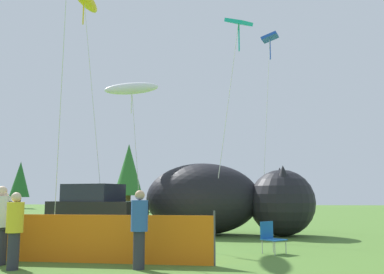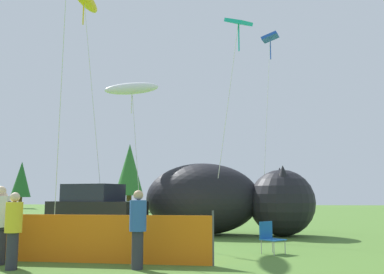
{
  "view_description": "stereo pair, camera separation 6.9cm",
  "coord_description": "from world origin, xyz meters",
  "px_view_note": "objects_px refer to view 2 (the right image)",
  "views": [
    {
      "loc": [
        3.3,
        -13.61,
        1.68
      ],
      "look_at": [
        1.18,
        6.0,
        4.35
      ],
      "focal_mm": 40.0,
      "sensor_mm": 36.0,
      "label": 1
    },
    {
      "loc": [
        3.37,
        -13.6,
        1.68
      ],
      "look_at": [
        1.18,
        6.0,
        4.35
      ],
      "focal_mm": 40.0,
      "sensor_mm": 36.0,
      "label": 2
    }
  ],
  "objects_px": {
    "parked_car": "(96,211)",
    "kite_white_ghost": "(132,89)",
    "inflatable_cat": "(224,202)",
    "kite_teal_diamond": "(238,26)",
    "folding_chair": "(270,236)",
    "spectator_in_yellow_shirt": "(138,226)",
    "spectator_in_blue_shirt": "(13,227)",
    "spectator_in_white_shirt": "(1,225)",
    "kite_blue_box": "(270,41)"
  },
  "relations": [
    {
      "from": "parked_car",
      "to": "kite_white_ghost",
      "type": "distance_m",
      "value": 7.28
    },
    {
      "from": "inflatable_cat",
      "to": "kite_teal_diamond",
      "type": "distance_m",
      "value": 7.55
    },
    {
      "from": "folding_chair",
      "to": "spectator_in_yellow_shirt",
      "type": "xyz_separation_m",
      "value": [
        -3.19,
        -3.0,
        0.47
      ]
    },
    {
      "from": "spectator_in_yellow_shirt",
      "to": "kite_white_ghost",
      "type": "height_order",
      "value": "kite_white_ghost"
    },
    {
      "from": "parked_car",
      "to": "spectator_in_blue_shirt",
      "type": "relative_size",
      "value": 2.43
    },
    {
      "from": "spectator_in_white_shirt",
      "to": "kite_teal_diamond",
      "type": "height_order",
      "value": "kite_teal_diamond"
    },
    {
      "from": "parked_car",
      "to": "spectator_in_white_shirt",
      "type": "xyz_separation_m",
      "value": [
        0.06,
        -7.09,
        -0.07
      ]
    },
    {
      "from": "spectator_in_blue_shirt",
      "to": "spectator_in_yellow_shirt",
      "type": "distance_m",
      "value": 2.83
    },
    {
      "from": "parked_car",
      "to": "spectator_in_blue_shirt",
      "type": "bearing_deg",
      "value": -67.61
    },
    {
      "from": "folding_chair",
      "to": "spectator_in_yellow_shirt",
      "type": "height_order",
      "value": "spectator_in_yellow_shirt"
    },
    {
      "from": "inflatable_cat",
      "to": "spectator_in_blue_shirt",
      "type": "xyz_separation_m",
      "value": [
        -4.47,
        -8.94,
        -0.45
      ]
    },
    {
      "from": "inflatable_cat",
      "to": "kite_white_ghost",
      "type": "bearing_deg",
      "value": 154.35
    },
    {
      "from": "parked_car",
      "to": "spectator_in_yellow_shirt",
      "type": "relative_size",
      "value": 2.36
    },
    {
      "from": "folding_chair",
      "to": "spectator_in_yellow_shirt",
      "type": "distance_m",
      "value": 4.4
    },
    {
      "from": "parked_car",
      "to": "folding_chair",
      "type": "relative_size",
      "value": 4.67
    },
    {
      "from": "parked_car",
      "to": "spectator_in_yellow_shirt",
      "type": "height_order",
      "value": "parked_car"
    },
    {
      "from": "parked_car",
      "to": "kite_white_ghost",
      "type": "bearing_deg",
      "value": 101.49
    },
    {
      "from": "spectator_in_white_shirt",
      "to": "kite_white_ghost",
      "type": "bearing_deg",
      "value": 88.3
    },
    {
      "from": "spectator_in_blue_shirt",
      "to": "kite_teal_diamond",
      "type": "bearing_deg",
      "value": 58.09
    },
    {
      "from": "inflatable_cat",
      "to": "kite_blue_box",
      "type": "height_order",
      "value": "kite_blue_box"
    },
    {
      "from": "kite_teal_diamond",
      "to": "kite_blue_box",
      "type": "bearing_deg",
      "value": 73.08
    },
    {
      "from": "folding_chair",
      "to": "kite_blue_box",
      "type": "bearing_deg",
      "value": 130.46
    },
    {
      "from": "kite_white_ghost",
      "to": "kite_blue_box",
      "type": "relative_size",
      "value": 0.71
    },
    {
      "from": "spectator_in_blue_shirt",
      "to": "spectator_in_yellow_shirt",
      "type": "bearing_deg",
      "value": 8.0
    },
    {
      "from": "kite_teal_diamond",
      "to": "folding_chair",
      "type": "bearing_deg",
      "value": -80.58
    },
    {
      "from": "spectator_in_blue_shirt",
      "to": "folding_chair",
      "type": "bearing_deg",
      "value": 29.51
    },
    {
      "from": "spectator_in_white_shirt",
      "to": "spectator_in_blue_shirt",
      "type": "bearing_deg",
      "value": -44.01
    },
    {
      "from": "parked_car",
      "to": "inflatable_cat",
      "type": "distance_m",
      "value": 5.34
    },
    {
      "from": "kite_teal_diamond",
      "to": "kite_blue_box",
      "type": "distance_m",
      "value": 6.32
    },
    {
      "from": "parked_car",
      "to": "spectator_in_blue_shirt",
      "type": "xyz_separation_m",
      "value": [
        0.72,
        -7.73,
        -0.08
      ]
    },
    {
      "from": "parked_car",
      "to": "spectator_in_yellow_shirt",
      "type": "bearing_deg",
      "value": -47.26
    },
    {
      "from": "spectator_in_white_shirt",
      "to": "kite_teal_diamond",
      "type": "xyz_separation_m",
      "value": [
        5.84,
        7.67,
        7.94
      ]
    },
    {
      "from": "spectator_in_white_shirt",
      "to": "kite_teal_diamond",
      "type": "distance_m",
      "value": 12.49
    },
    {
      "from": "folding_chair",
      "to": "kite_blue_box",
      "type": "height_order",
      "value": "kite_blue_box"
    },
    {
      "from": "folding_chair",
      "to": "kite_teal_diamond",
      "type": "distance_m",
      "value": 9.76
    },
    {
      "from": "folding_chair",
      "to": "spectator_in_blue_shirt",
      "type": "bearing_deg",
      "value": -104.87
    },
    {
      "from": "kite_white_ghost",
      "to": "kite_teal_diamond",
      "type": "bearing_deg",
      "value": -31.44
    },
    {
      "from": "inflatable_cat",
      "to": "kite_white_ghost",
      "type": "height_order",
      "value": "kite_white_ghost"
    },
    {
      "from": "folding_chair",
      "to": "kite_teal_diamond",
      "type": "relative_size",
      "value": 0.1
    },
    {
      "from": "parked_car",
      "to": "kite_blue_box",
      "type": "distance_m",
      "value": 13.69
    },
    {
      "from": "spectator_in_yellow_shirt",
      "to": "kite_teal_diamond",
      "type": "height_order",
      "value": "kite_teal_diamond"
    },
    {
      "from": "spectator_in_blue_shirt",
      "to": "kite_teal_diamond",
      "type": "height_order",
      "value": "kite_teal_diamond"
    },
    {
      "from": "spectator_in_white_shirt",
      "to": "spectator_in_blue_shirt",
      "type": "distance_m",
      "value": 0.92
    },
    {
      "from": "spectator_in_blue_shirt",
      "to": "kite_teal_diamond",
      "type": "relative_size",
      "value": 0.18
    },
    {
      "from": "spectator_in_white_shirt",
      "to": "kite_teal_diamond",
      "type": "bearing_deg",
      "value": 52.73
    },
    {
      "from": "spectator_in_yellow_shirt",
      "to": "kite_blue_box",
      "type": "height_order",
      "value": "kite_blue_box"
    },
    {
      "from": "spectator_in_blue_shirt",
      "to": "kite_white_ghost",
      "type": "xyz_separation_m",
      "value": [
        -0.33,
        11.68,
        6.18
      ]
    },
    {
      "from": "spectator_in_white_shirt",
      "to": "spectator_in_blue_shirt",
      "type": "relative_size",
      "value": 1.01
    },
    {
      "from": "spectator_in_blue_shirt",
      "to": "kite_white_ghost",
      "type": "bearing_deg",
      "value": 91.64
    },
    {
      "from": "folding_chair",
      "to": "kite_blue_box",
      "type": "xyz_separation_m",
      "value": [
        0.98,
        10.81,
        9.81
      ]
    }
  ]
}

